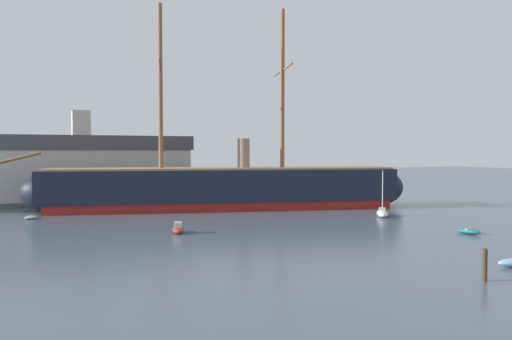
% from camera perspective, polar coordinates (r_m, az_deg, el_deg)
% --- Properties ---
extents(tall_ship, '(66.25, 22.66, 32.44)m').
position_cam_1_polar(tall_ship, '(81.89, -3.75, -1.99)').
color(tall_ship, maroon).
rests_on(tall_ship, ground).
extents(dinghy_mid_right, '(1.99, 3.06, 0.67)m').
position_cam_1_polar(dinghy_mid_right, '(62.82, 22.80, -6.36)').
color(dinghy_mid_right, '#236670').
rests_on(dinghy_mid_right, ground).
extents(motorboat_alongside_bow, '(1.98, 3.32, 1.30)m').
position_cam_1_polar(motorboat_alongside_bow, '(59.23, -8.79, -6.60)').
color(motorboat_alongside_bow, '#B22D28').
rests_on(motorboat_alongside_bow, ground).
extents(sailboat_alongside_stern, '(4.11, 5.08, 6.63)m').
position_cam_1_polar(sailboat_alongside_stern, '(74.80, 14.03, -4.71)').
color(sailboat_alongside_stern, silver).
rests_on(sailboat_alongside_stern, ground).
extents(dinghy_far_left, '(2.09, 2.11, 0.49)m').
position_cam_1_polar(dinghy_far_left, '(76.74, -24.06, -4.90)').
color(dinghy_far_left, silver).
rests_on(dinghy_far_left, ground).
extents(mooring_piling_left_pair, '(0.39, 0.39, 2.38)m').
position_cam_1_polar(mooring_piling_left_pair, '(41.03, 24.34, -9.73)').
color(mooring_piling_left_pair, '#423323').
rests_on(mooring_piling_left_pair, ground).
extents(dockside_warehouse_left, '(60.68, 18.07, 16.87)m').
position_cam_1_polar(dockside_warehouse_left, '(99.65, -24.00, 0.05)').
color(dockside_warehouse_left, '#565659').
rests_on(dockside_warehouse_left, ground).
extents(seagull_in_flight, '(0.47, 1.13, 0.13)m').
position_cam_1_polar(seagull_in_flight, '(59.52, 4.22, 1.81)').
color(seagull_in_flight, silver).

